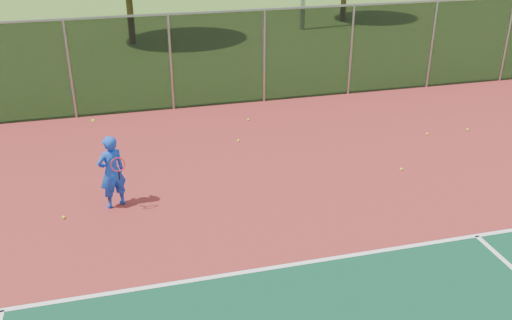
# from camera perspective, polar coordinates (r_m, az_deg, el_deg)

# --- Properties ---
(court_apron) EXTENTS (30.00, 20.00, 0.02)m
(court_apron) POSITION_cam_1_polar(r_m,az_deg,el_deg) (10.80, 15.27, -11.65)
(court_apron) COLOR maroon
(court_apron) RESTS_ON ground
(fence_back) EXTENTS (30.00, 0.06, 3.03)m
(fence_back) POSITION_cam_1_polar(r_m,az_deg,el_deg) (18.60, 0.83, 10.42)
(fence_back) COLOR black
(fence_back) RESTS_ON court_apron
(tennis_player) EXTENTS (0.72, 0.72, 2.04)m
(tennis_player) POSITION_cam_1_polar(r_m,az_deg,el_deg) (12.69, -14.23, -1.15)
(tennis_player) COLOR blue
(tennis_player) RESTS_ON court_apron
(practice_ball_0) EXTENTS (0.07, 0.07, 0.07)m
(practice_ball_0) POSITION_cam_1_polar(r_m,az_deg,el_deg) (15.87, -1.78, 1.95)
(practice_ball_0) COLOR yellow
(practice_ball_0) RESTS_ON court_apron
(practice_ball_1) EXTENTS (0.07, 0.07, 0.07)m
(practice_ball_1) POSITION_cam_1_polar(r_m,az_deg,el_deg) (17.36, -0.77, 4.06)
(practice_ball_1) COLOR yellow
(practice_ball_1) RESTS_ON court_apron
(practice_ball_2) EXTENTS (0.07, 0.07, 0.07)m
(practice_ball_2) POSITION_cam_1_polar(r_m,az_deg,el_deg) (14.68, 14.33, -0.89)
(practice_ball_2) COLOR yellow
(practice_ball_2) RESTS_ON court_apron
(practice_ball_3) EXTENTS (0.07, 0.07, 0.07)m
(practice_ball_3) POSITION_cam_1_polar(r_m,az_deg,el_deg) (17.04, 16.73, 2.53)
(practice_ball_3) COLOR yellow
(practice_ball_3) RESTS_ON court_apron
(practice_ball_4) EXTENTS (0.07, 0.07, 0.07)m
(practice_ball_4) POSITION_cam_1_polar(r_m,az_deg,el_deg) (12.86, -18.69, -5.46)
(practice_ball_4) COLOR yellow
(practice_ball_4) RESTS_ON court_apron
(practice_ball_5) EXTENTS (0.07, 0.07, 0.07)m
(practice_ball_5) POSITION_cam_1_polar(r_m,az_deg,el_deg) (17.71, 20.40, 2.87)
(practice_ball_5) COLOR yellow
(practice_ball_5) RESTS_ON court_apron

